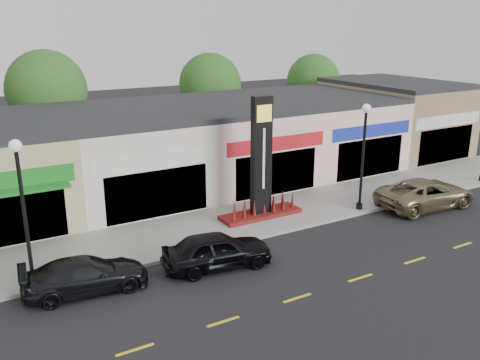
% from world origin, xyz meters
% --- Properties ---
extents(ground, '(120.00, 120.00, 0.00)m').
position_xyz_m(ground, '(0.00, 0.00, 0.00)').
color(ground, black).
rests_on(ground, ground).
extents(sidewalk, '(52.00, 4.30, 0.15)m').
position_xyz_m(sidewalk, '(0.00, 4.35, 0.07)').
color(sidewalk, gray).
rests_on(sidewalk, ground).
extents(curb, '(52.00, 0.20, 0.15)m').
position_xyz_m(curb, '(0.00, 2.10, 0.07)').
color(curb, gray).
rests_on(curb, ground).
extents(shop_cream, '(7.00, 10.01, 4.80)m').
position_xyz_m(shop_cream, '(-1.50, 11.47, 2.40)').
color(shop_cream, beige).
rests_on(shop_cream, ground).
extents(shop_pink_w, '(7.00, 10.01, 4.80)m').
position_xyz_m(shop_pink_w, '(5.50, 11.47, 2.40)').
color(shop_pink_w, beige).
rests_on(shop_pink_w, ground).
extents(shop_pink_e, '(7.00, 10.01, 4.80)m').
position_xyz_m(shop_pink_e, '(12.50, 11.47, 2.40)').
color(shop_pink_e, beige).
rests_on(shop_pink_e, ground).
extents(shop_tan, '(7.00, 10.01, 5.30)m').
position_xyz_m(shop_tan, '(19.50, 11.48, 2.65)').
color(shop_tan, olive).
rests_on(shop_tan, ground).
extents(tree_rear_west, '(5.20, 5.20, 7.83)m').
position_xyz_m(tree_rear_west, '(-4.00, 19.50, 5.22)').
color(tree_rear_west, '#382619').
rests_on(tree_rear_west, ground).
extents(tree_rear_mid, '(4.80, 4.80, 7.29)m').
position_xyz_m(tree_rear_mid, '(8.00, 19.50, 4.88)').
color(tree_rear_mid, '#382619').
rests_on(tree_rear_mid, ground).
extents(tree_rear_east, '(4.60, 4.60, 6.94)m').
position_xyz_m(tree_rear_east, '(18.00, 19.50, 4.63)').
color(tree_rear_east, '#382619').
rests_on(tree_rear_east, ground).
extents(lamp_west_near, '(0.44, 0.44, 5.47)m').
position_xyz_m(lamp_west_near, '(-8.00, 2.50, 3.48)').
color(lamp_west_near, black).
rests_on(lamp_west_near, sidewalk).
extents(lamp_east_near, '(0.44, 0.44, 5.47)m').
position_xyz_m(lamp_east_near, '(8.00, 2.50, 3.48)').
color(lamp_east_near, black).
rests_on(lamp_east_near, sidewalk).
extents(pylon_sign, '(4.20, 1.30, 6.00)m').
position_xyz_m(pylon_sign, '(3.00, 4.20, 2.27)').
color(pylon_sign, '#4E0E0D').
rests_on(pylon_sign, sidewalk).
extents(car_dark_sedan, '(2.24, 4.62, 1.29)m').
position_xyz_m(car_dark_sedan, '(-6.36, 1.25, 0.65)').
color(car_dark_sedan, black).
rests_on(car_dark_sedan, ground).
extents(car_black_sedan, '(2.37, 4.58, 1.49)m').
position_xyz_m(car_black_sedan, '(-1.36, 0.56, 0.74)').
color(car_black_sedan, black).
rests_on(car_black_sedan, ground).
extents(car_gold_suv, '(2.91, 5.67, 1.53)m').
position_xyz_m(car_gold_suv, '(11.49, 1.26, 0.77)').
color(car_gold_suv, '#837653').
rests_on(car_gold_suv, ground).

